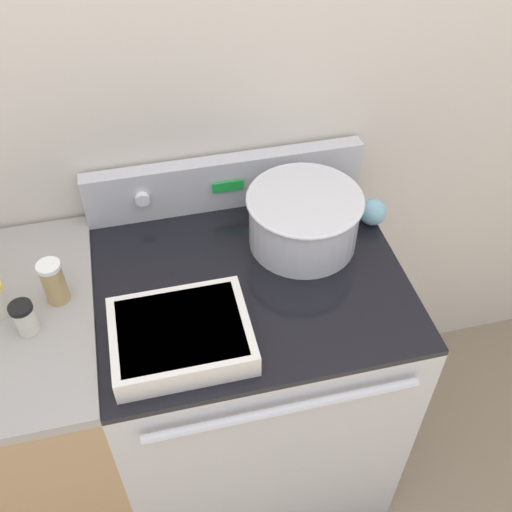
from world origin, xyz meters
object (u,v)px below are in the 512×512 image
object	(u,v)px
mixing_bowl	(304,217)
spice_jar_white_cap	(54,282)
spice_jar_black_cap	(24,318)
casserole_dish	(181,335)
ladle	(371,210)

from	to	relation	value
mixing_bowl	spice_jar_white_cap	size ratio (longest dim) A/B	2.57
mixing_bowl	spice_jar_black_cap	xyz separation A→B (m)	(-0.73, -0.16, -0.03)
spice_jar_white_cap	spice_jar_black_cap	bearing A→B (deg)	-130.27
spice_jar_white_cap	mixing_bowl	bearing A→B (deg)	6.27
casserole_dish	spice_jar_white_cap	size ratio (longest dim) A/B	2.65
ladle	spice_jar_white_cap	bearing A→B (deg)	-172.57
casserole_dish	spice_jar_white_cap	xyz separation A→B (m)	(-0.28, 0.20, 0.04)
casserole_dish	ladle	xyz separation A→B (m)	(0.59, 0.32, -0.00)
spice_jar_black_cap	casserole_dish	bearing A→B (deg)	-18.92
ladle	spice_jar_black_cap	world-z (taller)	spice_jar_black_cap
spice_jar_white_cap	spice_jar_black_cap	size ratio (longest dim) A/B	1.42
mixing_bowl	ladle	size ratio (longest dim) A/B	1.16
ladle	spice_jar_white_cap	xyz separation A→B (m)	(-0.88, -0.11, 0.04)
casserole_dish	ladle	world-z (taller)	ladle
casserole_dish	spice_jar_black_cap	bearing A→B (deg)	161.08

